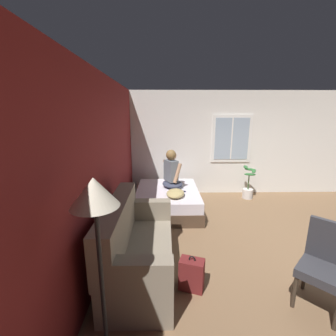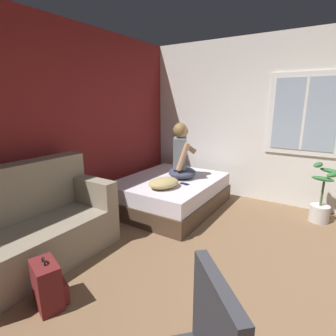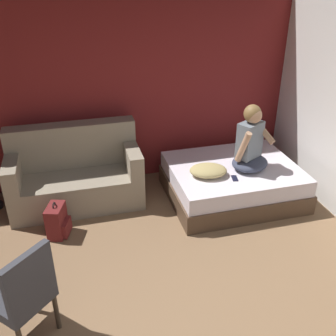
{
  "view_description": "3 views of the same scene",
  "coord_description": "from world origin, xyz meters",
  "px_view_note": "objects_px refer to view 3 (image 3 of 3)",
  "views": [
    {
      "loc": [
        -3.1,
        2.16,
        2.14
      ],
      "look_at": [
        0.95,
        2.09,
        1.15
      ],
      "focal_mm": 24.0,
      "sensor_mm": 36.0,
      "label": 1
    },
    {
      "loc": [
        -1.76,
        -0.02,
        1.68
      ],
      "look_at": [
        0.97,
        1.71,
        0.85
      ],
      "focal_mm": 28.0,
      "sensor_mm": 36.0,
      "label": 2
    },
    {
      "loc": [
        -0.44,
        -2.2,
        2.96
      ],
      "look_at": [
        0.6,
        1.66,
        0.82
      ],
      "focal_mm": 42.0,
      "sensor_mm": 36.0,
      "label": 3
    }
  ],
  "objects_px": {
    "side_chair": "(23,293)",
    "throw_pillow": "(208,170)",
    "person_seated": "(251,144)",
    "cell_phone": "(235,178)",
    "bed": "(232,181)",
    "couch": "(76,175)",
    "backpack": "(57,221)"
  },
  "relations": [
    {
      "from": "backpack",
      "to": "person_seated",
      "type": "bearing_deg",
      "value": 3.78
    },
    {
      "from": "person_seated",
      "to": "side_chair",
      "type": "bearing_deg",
      "value": -149.96
    },
    {
      "from": "couch",
      "to": "cell_phone",
      "type": "height_order",
      "value": "couch"
    },
    {
      "from": "couch",
      "to": "person_seated",
      "type": "bearing_deg",
      "value": -13.92
    },
    {
      "from": "person_seated",
      "to": "throw_pillow",
      "type": "relative_size",
      "value": 1.82
    },
    {
      "from": "person_seated",
      "to": "cell_phone",
      "type": "distance_m",
      "value": 0.51
    },
    {
      "from": "bed",
      "to": "throw_pillow",
      "type": "xyz_separation_m",
      "value": [
        -0.42,
        -0.16,
        0.31
      ]
    },
    {
      "from": "bed",
      "to": "couch",
      "type": "height_order",
      "value": "couch"
    },
    {
      "from": "backpack",
      "to": "bed",
      "type": "bearing_deg",
      "value": 6.49
    },
    {
      "from": "bed",
      "to": "side_chair",
      "type": "distance_m",
      "value": 3.14
    },
    {
      "from": "bed",
      "to": "cell_phone",
      "type": "height_order",
      "value": "cell_phone"
    },
    {
      "from": "bed",
      "to": "backpack",
      "type": "distance_m",
      "value": 2.37
    },
    {
      "from": "couch",
      "to": "person_seated",
      "type": "height_order",
      "value": "person_seated"
    },
    {
      "from": "bed",
      "to": "backpack",
      "type": "height_order",
      "value": "bed"
    },
    {
      "from": "person_seated",
      "to": "backpack",
      "type": "relative_size",
      "value": 1.91
    },
    {
      "from": "bed",
      "to": "side_chair",
      "type": "height_order",
      "value": "side_chair"
    },
    {
      "from": "cell_phone",
      "to": "couch",
      "type": "bearing_deg",
      "value": -10.19
    },
    {
      "from": "couch",
      "to": "throw_pillow",
      "type": "relative_size",
      "value": 3.55
    },
    {
      "from": "backpack",
      "to": "cell_phone",
      "type": "xyz_separation_m",
      "value": [
        2.23,
        -0.06,
        0.29
      ]
    },
    {
      "from": "bed",
      "to": "backpack",
      "type": "relative_size",
      "value": 3.8
    },
    {
      "from": "side_chair",
      "to": "throw_pillow",
      "type": "bearing_deg",
      "value": 35.33
    },
    {
      "from": "side_chair",
      "to": "throw_pillow",
      "type": "distance_m",
      "value": 2.69
    },
    {
      "from": "person_seated",
      "to": "bed",
      "type": "bearing_deg",
      "value": 148.24
    },
    {
      "from": "couch",
      "to": "throw_pillow",
      "type": "height_order",
      "value": "couch"
    },
    {
      "from": "bed",
      "to": "cell_phone",
      "type": "distance_m",
      "value": 0.43
    },
    {
      "from": "cell_phone",
      "to": "bed",
      "type": "bearing_deg",
      "value": -99.87
    },
    {
      "from": "side_chair",
      "to": "backpack",
      "type": "bearing_deg",
      "value": 79.7
    },
    {
      "from": "side_chair",
      "to": "backpack",
      "type": "distance_m",
      "value": 1.5
    },
    {
      "from": "throw_pillow",
      "to": "cell_phone",
      "type": "distance_m",
      "value": 0.35
    },
    {
      "from": "throw_pillow",
      "to": "cell_phone",
      "type": "height_order",
      "value": "throw_pillow"
    },
    {
      "from": "couch",
      "to": "side_chair",
      "type": "xyz_separation_m",
      "value": [
        -0.54,
        -2.16,
        0.14
      ]
    },
    {
      "from": "bed",
      "to": "throw_pillow",
      "type": "bearing_deg",
      "value": -159.89
    }
  ]
}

